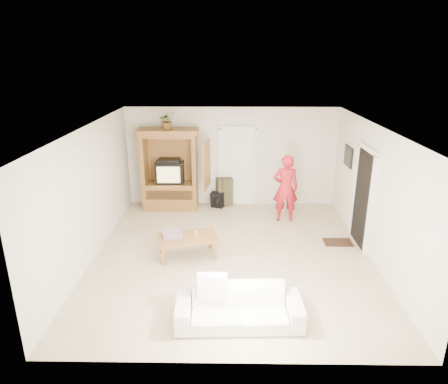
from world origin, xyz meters
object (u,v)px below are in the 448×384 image
Objects in this scene: man at (286,188)px; sofa at (239,307)px; armoire at (171,175)px; coffee_table at (188,239)px.

sofa is at bearing 74.44° from man.
armoire is 1.11× the size of sofa.
man is 2.90m from coffee_table.
man is (2.87, -0.84, -0.08)m from armoire.
coffee_table is (-2.17, -1.87, -0.45)m from man.
man is at bearing 71.26° from sofa.
armoire is 2.85m from coffee_table.
armoire reaches higher than man.
armoire is 1.62× the size of coffee_table.
armoire is 5.14m from sofa.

